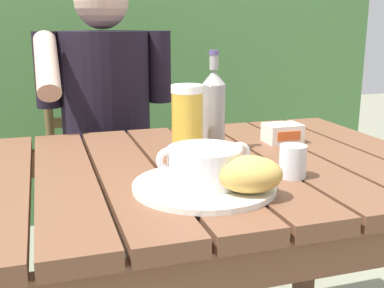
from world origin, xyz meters
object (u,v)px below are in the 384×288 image
beer_glass (187,123)px  beer_bottle (213,109)px  chair_near_diner (104,165)px  soup_bowl (204,165)px  water_glass_small (293,161)px  serving_plate (204,186)px  person_eating (107,116)px  butter_tub (283,133)px  bread_roll (250,174)px  table_knife (260,167)px

beer_glass → beer_bottle: size_ratio=0.71×
chair_near_diner → beer_bottle: bearing=-74.6°
soup_bowl → water_glass_small: size_ratio=2.80×
serving_plate → beer_bottle: (0.12, 0.29, 0.11)m
person_eating → butter_tub: bearing=-51.0°
beer_glass → serving_plate: bearing=-97.9°
beer_glass → beer_bottle: bearing=35.8°
water_glass_small → serving_plate: bearing=-176.2°
person_eating → beer_glass: 0.63m
person_eating → bread_roll: 0.92m
water_glass_small → table_knife: 0.09m
chair_near_diner → beer_bottle: (0.21, -0.75, 0.35)m
beer_bottle → person_eating: bearing=110.8°
bread_roll → table_knife: 0.20m
table_knife → bread_roll: bearing=-121.4°
bread_roll → beer_glass: 0.30m
table_knife → soup_bowl: bearing=-151.6°
beer_glass → butter_tub: 0.33m
bread_roll → water_glass_small: bearing=32.1°
serving_plate → table_knife: serving_plate is taller
serving_plate → soup_bowl: size_ratio=1.47×
serving_plate → chair_near_diner: bearing=94.6°
bread_roll → beer_bottle: 0.37m
bread_roll → water_glass_small: 0.17m
chair_near_diner → beer_bottle: size_ratio=3.80×
person_eating → bread_roll: (0.15, -0.91, 0.05)m
beer_bottle → butter_tub: beer_bottle is taller
beer_glass → beer_bottle: beer_bottle is taller
bread_roll → serving_plate: bearing=130.6°
beer_bottle → water_glass_small: bearing=-72.2°
chair_near_diner → butter_tub: chair_near_diner is taller
person_eating → table_knife: 0.78m
butter_tub → water_glass_small: bearing=-114.0°
bread_roll → soup_bowl: bearing=130.6°
beer_bottle → table_knife: 0.23m
soup_bowl → beer_bottle: bearing=66.7°
bread_roll → person_eating: bearing=99.4°
person_eating → table_knife: (0.25, -0.74, 0.00)m
beer_glass → beer_bottle: (0.09, 0.07, 0.02)m
serving_plate → soup_bowl: soup_bowl is taller
chair_near_diner → beer_bottle: 0.85m
soup_bowl → water_glass_small: (0.21, 0.01, -0.02)m
serving_plate → butter_tub: 0.46m
soup_bowl → serving_plate: bearing=0.0°
water_glass_small → butter_tub: 0.32m
beer_glass → bread_roll: bearing=-83.1°
beer_bottle → table_knife: size_ratio=1.56×
serving_plate → table_knife: bearing=28.4°
serving_plate → butter_tub: bearing=42.0°
serving_plate → beer_glass: 0.24m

